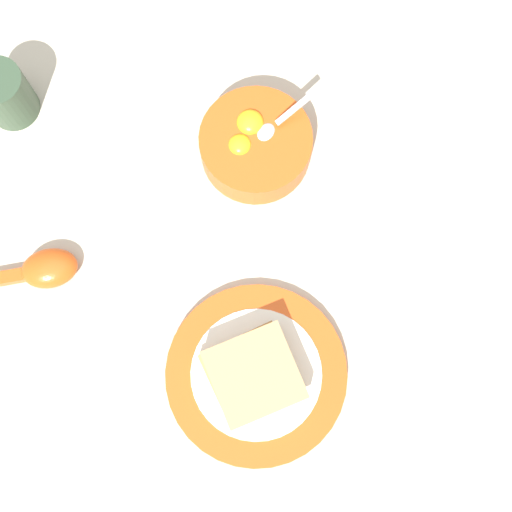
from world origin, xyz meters
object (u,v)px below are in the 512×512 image
Objects in this scene: toast_sandwich at (253,374)px; soup_spoon at (38,271)px; drinking_cup at (4,94)px; egg_bowl at (256,145)px; toast_plate at (256,374)px.

toast_sandwich is 0.29m from soup_spoon.
drinking_cup is at bearing 77.44° from toast_sandwich.
toast_plate is (-0.23, -0.17, -0.02)m from egg_bowl.
egg_bowl reaches higher than soup_spoon.
toast_plate is 1.63× the size of toast_sandwich.
toast_plate is 0.03m from toast_sandwich.
egg_bowl and drinking_cup have the same top height.
egg_bowl is at bearing 35.70° from toast_plate.
soup_spoon reaches higher than toast_plate.
soup_spoon is (-0.29, 0.12, -0.01)m from egg_bowl.
toast_plate is at bearing -79.56° from soup_spoon.
soup_spoon is 1.82× the size of drinking_cup.
toast_sandwich is at bearing -102.56° from drinking_cup.
toast_sandwich is at bearing -80.19° from soup_spoon.
soup_spoon is at bearing -131.74° from drinking_cup.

